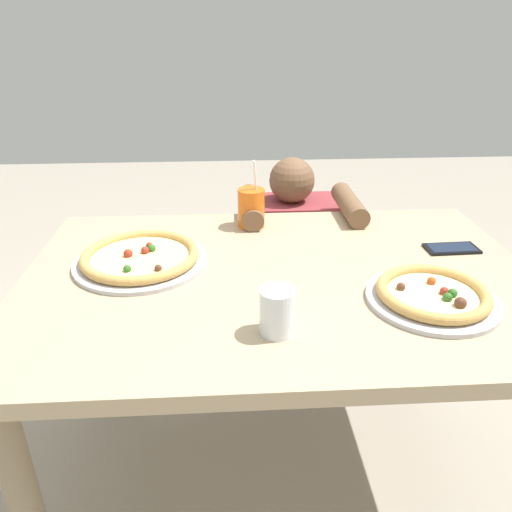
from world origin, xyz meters
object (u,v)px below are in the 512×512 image
at_px(pizza_far, 140,258).
at_px(diner_seated, 289,275).
at_px(cell_phone, 452,248).
at_px(drink_cup_colored, 251,208).
at_px(water_cup_clear, 277,311).
at_px(pizza_near, 433,295).

xyz_separation_m(pizza_far, diner_seated, (0.49, 0.56, -0.36)).
relative_size(cell_phone, diner_seated, 0.17).
xyz_separation_m(drink_cup_colored, cell_phone, (0.57, -0.22, -0.06)).
height_order(pizza_far, diner_seated, diner_seated).
height_order(cell_phone, diner_seated, diner_seated).
height_order(water_cup_clear, cell_phone, water_cup_clear).
xyz_separation_m(pizza_near, cell_phone, (0.17, 0.28, -0.01)).
xyz_separation_m(pizza_near, water_cup_clear, (-0.38, -0.10, 0.03)).
height_order(pizza_far, cell_phone, pizza_far).
distance_m(cell_phone, diner_seated, 0.75).
bearing_deg(diner_seated, water_cup_clear, -99.31).
height_order(pizza_near, pizza_far, pizza_near).
xyz_separation_m(drink_cup_colored, diner_seated, (0.17, 0.31, -0.41)).
bearing_deg(pizza_near, water_cup_clear, -164.87).
distance_m(drink_cup_colored, cell_phone, 0.61).
bearing_deg(pizza_near, diner_seated, 105.96).
relative_size(pizza_near, water_cup_clear, 3.00).
height_order(water_cup_clear, diner_seated, diner_seated).
height_order(pizza_near, diner_seated, diner_seated).
distance_m(pizza_near, water_cup_clear, 0.39).
bearing_deg(pizza_far, water_cup_clear, -45.78).
relative_size(drink_cup_colored, diner_seated, 0.24).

